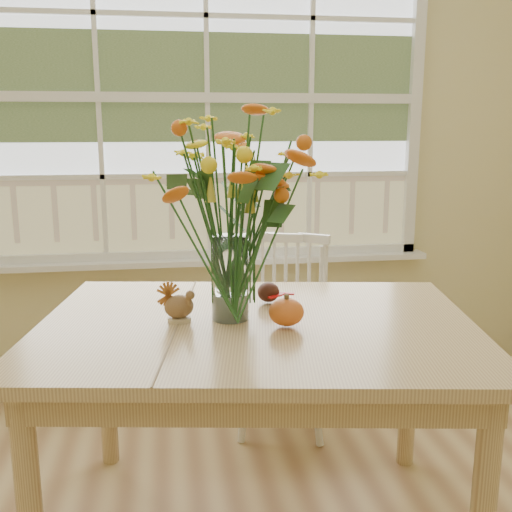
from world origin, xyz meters
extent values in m
cube|color=beige|center=(0.00, 2.25, 1.35)|extent=(4.00, 0.02, 2.70)
cube|color=silver|center=(0.00, 2.23, 1.55)|extent=(2.20, 0.00, 1.60)
cube|color=white|center=(0.00, 2.18, 0.69)|extent=(2.42, 0.12, 0.03)
cube|color=tan|center=(0.06, 0.89, 0.75)|extent=(1.59, 1.24, 0.04)
cube|color=tan|center=(0.06, 0.89, 0.68)|extent=(1.45, 1.11, 0.10)
cylinder|color=tan|center=(-0.63, 0.57, 0.37)|extent=(0.07, 0.07, 0.73)
cylinder|color=tan|center=(-0.50, 1.41, 0.37)|extent=(0.07, 0.07, 0.73)
cylinder|color=tan|center=(0.62, 0.37, 0.37)|extent=(0.07, 0.07, 0.73)
cylinder|color=tan|center=(0.75, 1.21, 0.37)|extent=(0.07, 0.07, 0.73)
cube|color=white|center=(0.29, 1.60, 0.42)|extent=(0.50, 0.49, 0.05)
cube|color=white|center=(0.33, 1.76, 0.65)|extent=(0.41, 0.15, 0.47)
cylinder|color=white|center=(0.10, 1.50, 0.20)|extent=(0.03, 0.03, 0.40)
cylinder|color=white|center=(0.18, 1.79, 0.20)|extent=(0.03, 0.03, 0.40)
cylinder|color=white|center=(0.40, 1.42, 0.20)|extent=(0.03, 0.03, 0.40)
cylinder|color=white|center=(0.48, 1.70, 0.20)|extent=(0.03, 0.03, 0.40)
cylinder|color=white|center=(-0.02, 0.94, 0.91)|extent=(0.12, 0.12, 0.28)
ellipsoid|color=#D15318|center=(0.15, 0.83, 0.82)|extent=(0.11, 0.11, 0.09)
cylinder|color=#CCB78C|center=(-0.20, 0.94, 0.78)|extent=(0.08, 0.08, 0.01)
ellipsoid|color=brown|center=(-0.20, 0.94, 0.82)|extent=(0.11, 0.08, 0.08)
ellipsoid|color=#38160F|center=(0.13, 1.10, 0.81)|extent=(0.08, 0.08, 0.07)
camera|label=1|loc=(-0.23, -0.98, 1.41)|focal=42.00mm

